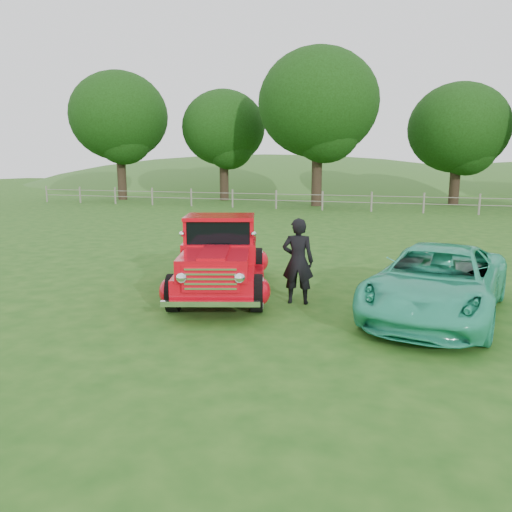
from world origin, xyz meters
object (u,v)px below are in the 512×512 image
(teal_sedan, at_px, (437,282))
(man, at_px, (298,261))
(red_pickup, at_px, (221,258))
(tree_mid_west, at_px, (224,128))
(tree_near_east, at_px, (459,128))
(tree_near_west, at_px, (318,103))
(tree_far_west, at_px, (119,116))

(teal_sedan, distance_m, man, 2.77)
(red_pickup, relative_size, teal_sedan, 1.09)
(red_pickup, bearing_deg, man, -28.03)
(teal_sedan, relative_size, man, 2.66)
(tree_mid_west, bearing_deg, tree_near_east, 3.37)
(red_pickup, bearing_deg, tree_near_west, 78.55)
(tree_near_west, distance_m, man, 25.04)
(tree_near_east, bearing_deg, red_pickup, -103.04)
(tree_far_west, relative_size, teal_sedan, 2.06)
(man, bearing_deg, tree_near_east, -106.93)
(red_pickup, xyz_separation_m, man, (1.88, -0.34, 0.11))
(tree_mid_west, xyz_separation_m, teal_sedan, (15.25, -26.88, -4.88))
(tree_mid_west, relative_size, teal_sedan, 1.75)
(tree_far_west, xyz_separation_m, tree_near_east, (25.00, 3.00, -1.24))
(tree_far_west, distance_m, red_pickup, 31.35)
(teal_sedan, bearing_deg, tree_near_east, 97.27)
(tree_far_west, bearing_deg, tree_mid_west, 14.04)
(tree_mid_west, relative_size, tree_near_east, 1.02)
(teal_sedan, bearing_deg, tree_mid_west, 130.42)
(tree_mid_west, xyz_separation_m, red_pickup, (10.61, -26.57, -4.75))
(tree_far_west, distance_m, tree_mid_west, 8.30)
(tree_near_east, bearing_deg, tree_far_west, -173.16)
(man, bearing_deg, tree_mid_west, -72.85)
(tree_near_west, xyz_separation_m, man, (4.49, -23.91, -5.89))
(tree_far_west, distance_m, teal_sedan, 34.55)
(tree_mid_west, relative_size, red_pickup, 1.60)
(tree_near_west, bearing_deg, teal_sedan, -73.11)
(teal_sedan, bearing_deg, man, -168.44)
(tree_near_west, height_order, man, tree_near_west)
(tree_mid_west, bearing_deg, tree_far_west, -165.96)
(red_pickup, xyz_separation_m, teal_sedan, (4.64, -0.31, -0.13))
(tree_far_west, bearing_deg, red_pickup, -52.86)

